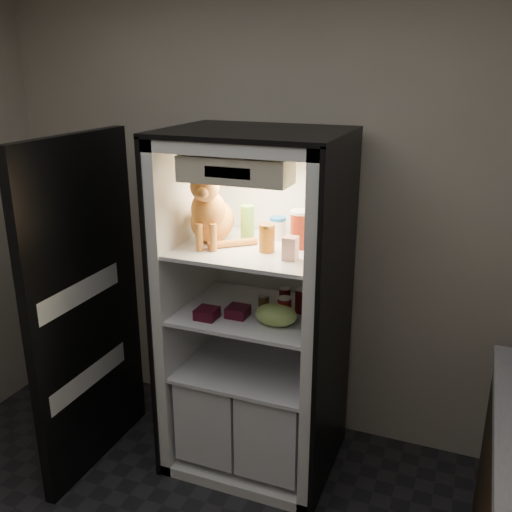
{
  "coord_description": "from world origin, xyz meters",
  "views": [
    {
      "loc": [
        1.03,
        -1.24,
        2.17
      ],
      "look_at": [
        0.02,
        1.32,
        1.24
      ],
      "focal_mm": 40.0,
      "sensor_mm": 36.0,
      "label": 1
    }
  ],
  "objects_px": {
    "cream_carton": "(290,248)",
    "refrigerator": "(257,330)",
    "berry_box_left": "(207,313)",
    "berry_box_right": "(238,312)",
    "condiment_jar": "(264,302)",
    "parmesan_shaker": "(247,223)",
    "soda_can_a": "(285,298)",
    "soda_can_c": "(284,309)",
    "pepper_jar": "(301,229)",
    "soda_can_b": "(302,300)",
    "salsa_jar": "(267,238)",
    "grape_bag": "(276,315)",
    "tabby_cat": "(211,214)",
    "mayo_tub": "(278,228)"
  },
  "relations": [
    {
      "from": "cream_carton",
      "to": "refrigerator",
      "type": "bearing_deg",
      "value": 142.52
    },
    {
      "from": "berry_box_left",
      "to": "berry_box_right",
      "type": "bearing_deg",
      "value": 30.03
    },
    {
      "from": "berry_box_left",
      "to": "berry_box_right",
      "type": "distance_m",
      "value": 0.16
    },
    {
      "from": "refrigerator",
      "to": "condiment_jar",
      "type": "xyz_separation_m",
      "value": [
        0.05,
        -0.03,
        0.19
      ]
    },
    {
      "from": "condiment_jar",
      "to": "parmesan_shaker",
      "type": "bearing_deg",
      "value": 153.37
    },
    {
      "from": "soda_can_a",
      "to": "berry_box_left",
      "type": "xyz_separation_m",
      "value": [
        -0.32,
        -0.27,
        -0.03
      ]
    },
    {
      "from": "berry_box_right",
      "to": "soda_can_c",
      "type": "bearing_deg",
      "value": 8.11
    },
    {
      "from": "parmesan_shaker",
      "to": "pepper_jar",
      "type": "bearing_deg",
      "value": -1.0
    },
    {
      "from": "soda_can_b",
      "to": "soda_can_c",
      "type": "distance_m",
      "value": 0.15
    },
    {
      "from": "soda_can_a",
      "to": "soda_can_c",
      "type": "relative_size",
      "value": 0.87
    },
    {
      "from": "berry_box_left",
      "to": "refrigerator",
      "type": "bearing_deg",
      "value": 54.12
    },
    {
      "from": "salsa_jar",
      "to": "berry_box_right",
      "type": "height_order",
      "value": "salsa_jar"
    },
    {
      "from": "refrigerator",
      "to": "soda_can_a",
      "type": "xyz_separation_m",
      "value": [
        0.15,
        0.03,
        0.2
      ]
    },
    {
      "from": "soda_can_a",
      "to": "condiment_jar",
      "type": "xyz_separation_m",
      "value": [
        -0.1,
        -0.06,
        -0.02
      ]
    },
    {
      "from": "refrigerator",
      "to": "parmesan_shaker",
      "type": "relative_size",
      "value": 9.97
    },
    {
      "from": "parmesan_shaker",
      "to": "salsa_jar",
      "type": "xyz_separation_m",
      "value": [
        0.16,
        -0.14,
        -0.02
      ]
    },
    {
      "from": "refrigerator",
      "to": "soda_can_a",
      "type": "distance_m",
      "value": 0.25
    },
    {
      "from": "refrigerator",
      "to": "cream_carton",
      "type": "distance_m",
      "value": 0.63
    },
    {
      "from": "berry_box_left",
      "to": "berry_box_right",
      "type": "height_order",
      "value": "same"
    },
    {
      "from": "parmesan_shaker",
      "to": "berry_box_right",
      "type": "distance_m",
      "value": 0.46
    },
    {
      "from": "parmesan_shaker",
      "to": "grape_bag",
      "type": "height_order",
      "value": "parmesan_shaker"
    },
    {
      "from": "tabby_cat",
      "to": "condiment_jar",
      "type": "distance_m",
      "value": 0.54
    },
    {
      "from": "soda_can_a",
      "to": "berry_box_left",
      "type": "relative_size",
      "value": 1.05
    },
    {
      "from": "cream_carton",
      "to": "pepper_jar",
      "type": "bearing_deg",
      "value": 93.27
    },
    {
      "from": "cream_carton",
      "to": "condiment_jar",
      "type": "bearing_deg",
      "value": 141.35
    },
    {
      "from": "tabby_cat",
      "to": "soda_can_b",
      "type": "height_order",
      "value": "tabby_cat"
    },
    {
      "from": "soda_can_a",
      "to": "berry_box_left",
      "type": "distance_m",
      "value": 0.43
    },
    {
      "from": "cream_carton",
      "to": "soda_can_a",
      "type": "distance_m",
      "value": 0.42
    },
    {
      "from": "tabby_cat",
      "to": "salsa_jar",
      "type": "relative_size",
      "value": 3.08
    },
    {
      "from": "soda_can_a",
      "to": "grape_bag",
      "type": "xyz_separation_m",
      "value": [
        0.03,
        -0.21,
        -0.0
      ]
    },
    {
      "from": "refrigerator",
      "to": "parmesan_shaker",
      "type": "xyz_separation_m",
      "value": [
        -0.07,
        0.03,
        0.59
      ]
    },
    {
      "from": "cream_carton",
      "to": "condiment_jar",
      "type": "distance_m",
      "value": 0.44
    },
    {
      "from": "soda_can_c",
      "to": "berry_box_right",
      "type": "relative_size",
      "value": 1.2
    },
    {
      "from": "salsa_jar",
      "to": "pepper_jar",
      "type": "bearing_deg",
      "value": 44.34
    },
    {
      "from": "soda_can_c",
      "to": "condiment_jar",
      "type": "relative_size",
      "value": 1.57
    },
    {
      "from": "mayo_tub",
      "to": "soda_can_a",
      "type": "xyz_separation_m",
      "value": [
        0.07,
        -0.08,
        -0.35
      ]
    },
    {
      "from": "soda_can_a",
      "to": "soda_can_b",
      "type": "xyz_separation_m",
      "value": [
        0.1,
        -0.02,
        0.01
      ]
    },
    {
      "from": "tabby_cat",
      "to": "pepper_jar",
      "type": "xyz_separation_m",
      "value": [
        0.45,
        0.12,
        -0.07
      ]
    },
    {
      "from": "condiment_jar",
      "to": "salsa_jar",
      "type": "bearing_deg",
      "value": -60.4
    },
    {
      "from": "mayo_tub",
      "to": "soda_can_c",
      "type": "distance_m",
      "value": 0.44
    },
    {
      "from": "soda_can_b",
      "to": "soda_can_c",
      "type": "height_order",
      "value": "same"
    },
    {
      "from": "salsa_jar",
      "to": "pepper_jar",
      "type": "relative_size",
      "value": 0.73
    },
    {
      "from": "soda_can_c",
      "to": "berry_box_right",
      "type": "xyz_separation_m",
      "value": [
        -0.24,
        -0.03,
        -0.04
      ]
    },
    {
      "from": "pepper_jar",
      "to": "soda_can_b",
      "type": "height_order",
      "value": "pepper_jar"
    },
    {
      "from": "berry_box_left",
      "to": "salsa_jar",
      "type": "bearing_deg",
      "value": 26.74
    },
    {
      "from": "salsa_jar",
      "to": "soda_can_a",
      "type": "relative_size",
      "value": 1.25
    },
    {
      "from": "refrigerator",
      "to": "tabby_cat",
      "type": "xyz_separation_m",
      "value": [
        -0.22,
        -0.09,
        0.66
      ]
    },
    {
      "from": "berry_box_right",
      "to": "mayo_tub",
      "type": "bearing_deg",
      "value": 67.58
    },
    {
      "from": "pepper_jar",
      "to": "soda_can_a",
      "type": "distance_m",
      "value": 0.4
    },
    {
      "from": "mayo_tub",
      "to": "condiment_jar",
      "type": "xyz_separation_m",
      "value": [
        -0.02,
        -0.14,
        -0.37
      ]
    }
  ]
}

